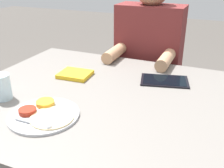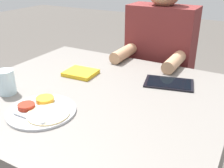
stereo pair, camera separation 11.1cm
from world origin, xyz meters
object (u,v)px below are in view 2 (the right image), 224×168
red_notebook (81,73)px  thali_tray (42,110)px  tablet_device (169,83)px  drinking_glass (6,82)px  person_diner (158,75)px

red_notebook → thali_tray: bearing=-76.7°
tablet_device → drinking_glass: size_ratio=2.35×
drinking_glass → thali_tray: bearing=-11.5°
tablet_device → red_notebook: bearing=-165.7°
red_notebook → drinking_glass: 0.37m
thali_tray → tablet_device: 0.61m
thali_tray → tablet_device: bearing=55.2°
tablet_device → person_diner: size_ratio=0.21×
tablet_device → person_diner: bearing=115.2°
thali_tray → person_diner: 0.95m
tablet_device → drinking_glass: 0.74m
thali_tray → red_notebook: thali_tray is taller
red_notebook → person_diner: (0.24, 0.54, -0.16)m
thali_tray → drinking_glass: bearing=168.5°
tablet_device → drinking_glass: drinking_glass is taller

